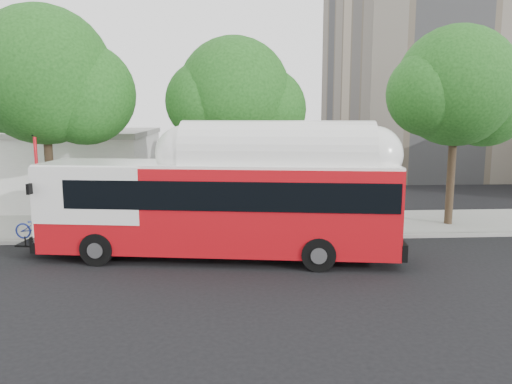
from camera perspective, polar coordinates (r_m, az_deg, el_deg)
ground at (r=17.34m, az=1.40°, el=-8.74°), size 120.00×120.00×0.00m
sidewalk at (r=23.58m, az=-0.02°, el=-3.73°), size 60.00×5.00×0.15m
curb_strip at (r=21.06m, az=0.45°, el=-5.30°), size 60.00×0.30×0.15m
red_curb_segment at (r=21.06m, az=-7.76°, el=-5.37°), size 10.00×0.32×0.16m
street_tree_left at (r=23.13m, az=-21.92°, el=11.67°), size 6.67×5.80×9.74m
street_tree_mid at (r=22.52m, az=-1.48°, el=10.61°), size 5.75×5.00×8.62m
street_tree_right at (r=24.85m, az=22.77°, el=10.59°), size 6.21×5.40×9.18m
low_commercial_bldg at (r=33.06m, az=-25.98°, el=2.70°), size 16.20×10.20×4.25m
transit_bus at (r=18.17m, az=-3.98°, el=-1.79°), size 13.85×4.61×4.03m
signal_pole at (r=22.08m, az=-23.66°, el=0.72°), size 0.13×0.44×4.65m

